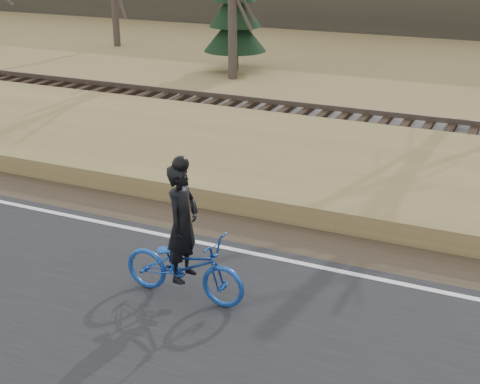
% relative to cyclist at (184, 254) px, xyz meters
% --- Properties ---
extents(ground, '(120.00, 120.00, 0.00)m').
position_rel_cyclist_xyz_m(ground, '(-4.52, 1.65, -0.82)').
color(ground, olive).
rests_on(ground, ground).
extents(edge_line, '(120.00, 0.12, 0.01)m').
position_rel_cyclist_xyz_m(edge_line, '(-4.52, 1.85, -0.75)').
color(edge_line, silver).
rests_on(edge_line, road).
extents(shoulder, '(120.00, 1.60, 0.04)m').
position_rel_cyclist_xyz_m(shoulder, '(-4.52, 2.85, -0.80)').
color(shoulder, '#473A2B').
rests_on(shoulder, ground).
extents(embankment, '(120.00, 5.00, 0.44)m').
position_rel_cyclist_xyz_m(embankment, '(-4.52, 5.85, -0.60)').
color(embankment, olive).
rests_on(embankment, ground).
extents(ballast, '(120.00, 3.00, 0.45)m').
position_rel_cyclist_xyz_m(ballast, '(-4.52, 9.65, -0.59)').
color(ballast, slate).
rests_on(ballast, ground).
extents(railroad, '(120.00, 2.40, 0.29)m').
position_rel_cyclist_xyz_m(railroad, '(-4.52, 9.65, -0.29)').
color(railroad, black).
rests_on(railroad, ballast).
extents(cyclist, '(2.12, 0.75, 2.39)m').
position_rel_cyclist_xyz_m(cyclist, '(0.00, 0.00, 0.00)').
color(cyclist, '#1743A0').
rests_on(cyclist, road).
extents(conifer, '(2.60, 2.60, 5.38)m').
position_rel_cyclist_xyz_m(conifer, '(-7.11, 17.29, 1.73)').
color(conifer, '#453B33').
rests_on(conifer, ground).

